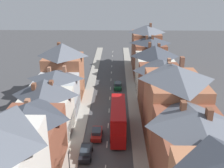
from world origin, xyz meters
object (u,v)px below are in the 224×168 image
Objects in this scene: double_decker_bus_lead at (118,119)px; car_near_blue at (118,85)px; car_parked_left_a at (86,152)px; car_mid_black at (97,133)px; street_lamp at (70,167)px.

double_decker_bus_lead is 2.35× the size of car_near_blue.
car_mid_black is (1.30, 5.18, 0.03)m from car_parked_left_a.
car_mid_black is at bearing 75.90° from car_parked_left_a.
car_mid_black is (-3.60, -22.03, 0.03)m from car_near_blue.
street_lamp is (-6.04, -13.12, 0.43)m from double_decker_bus_lead.
street_lamp is (-1.15, -6.48, 2.43)m from car_parked_left_a.
double_decker_bus_lead is 2.51× the size of car_parked_left_a.
double_decker_bus_lead is 4.35m from car_mid_black.
car_parked_left_a is 0.78× the size of street_lamp.
street_lamp is at bearing -114.73° from double_decker_bus_lead.
car_parked_left_a is at bearing -104.10° from car_mid_black.
double_decker_bus_lead is 20.67m from car_near_blue.
street_lamp reaches higher than car_near_blue.
street_lamp is at bearing -100.18° from car_near_blue.
double_decker_bus_lead reaches higher than car_near_blue.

